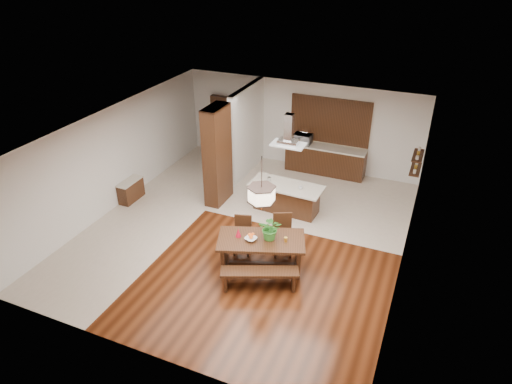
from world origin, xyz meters
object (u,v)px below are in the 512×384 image
at_px(fruit_bowl, 251,239).
at_px(pendant_lantern, 262,184).
at_px(dining_chair_left, 242,236).
at_px(island_cup, 300,188).
at_px(hallway_console, 131,190).
at_px(dining_table, 261,247).
at_px(range_hood, 289,130).
at_px(dining_chair_right, 283,236).
at_px(dining_bench, 260,279).
at_px(microwave, 303,139).
at_px(kitchen_island, 286,197).
at_px(foliage_plant, 271,228).

bearing_deg(fruit_bowl, pendant_lantern, 32.59).
height_order(dining_chair_left, island_cup, dining_chair_left).
relative_size(fruit_bowl, island_cup, 2.20).
height_order(hallway_console, dining_chair_left, dining_chair_left).
distance_m(dining_table, range_hood, 3.29).
bearing_deg(pendant_lantern, hallway_console, 162.70).
distance_m(fruit_bowl, range_hood, 3.26).
xyz_separation_m(dining_chair_right, fruit_bowl, (-0.46, -0.87, 0.34)).
bearing_deg(dining_bench, island_cup, 92.61).
bearing_deg(hallway_console, range_hood, 15.19).
relative_size(dining_chair_right, microwave, 1.82).
xyz_separation_m(hallway_console, dining_chair_left, (4.12, -1.09, 0.17)).
relative_size(dining_table, microwave, 3.83).
bearing_deg(dining_bench, range_hood, 99.74).
xyz_separation_m(dining_chair_left, microwave, (-0.10, 5.05, 0.63)).
relative_size(dining_bench, fruit_bowl, 6.49).
bearing_deg(kitchen_island, dining_bench, -77.25).
bearing_deg(island_cup, dining_table, -92.10).
relative_size(hallway_console, microwave, 1.53).
bearing_deg(microwave, foliage_plant, -75.98).
height_order(dining_chair_right, microwave, microwave).
bearing_deg(dining_chair_right, pendant_lantern, -133.89).
height_order(dining_chair_right, kitchen_island, dining_chair_right).
height_order(hallway_console, dining_chair_right, dining_chair_right).
height_order(dining_table, microwave, microwave).
bearing_deg(foliage_plant, pendant_lantern, -154.30).
relative_size(kitchen_island, microwave, 3.63).
height_order(hallway_console, island_cup, island_cup).
bearing_deg(dining_table, fruit_bowl, -147.41).
height_order(dining_bench, dining_chair_right, dining_chair_right).
height_order(fruit_bowl, island_cup, island_cup).
relative_size(dining_table, range_hood, 2.44).
xyz_separation_m(dining_table, kitchen_island, (-0.34, 2.70, -0.17)).
xyz_separation_m(hallway_console, kitchen_island, (4.45, 1.20, 0.12)).
distance_m(foliage_plant, microwave, 5.45).
xyz_separation_m(pendant_lantern, range_hood, (-0.34, 2.70, 0.22)).
height_order(foliage_plant, island_cup, foliage_plant).
distance_m(dining_chair_left, dining_chair_right, 0.99).
distance_m(dining_chair_right, island_cup, 1.88).
relative_size(dining_chair_right, island_cup, 8.71).
xyz_separation_m(dining_table, foliage_plant, (0.19, 0.09, 0.51)).
bearing_deg(foliage_plant, dining_chair_left, 160.21).
height_order(dining_bench, pendant_lantern, pendant_lantern).
xyz_separation_m(foliage_plant, range_hood, (-0.53, 2.61, 1.35)).
bearing_deg(dining_table, dining_chair_left, 149.09).
xyz_separation_m(dining_chair_left, pendant_lantern, (0.67, -0.40, 1.76)).
bearing_deg(island_cup, dining_chair_left, -109.42).
bearing_deg(hallway_console, dining_table, -17.30).
xyz_separation_m(dining_bench, fruit_bowl, (-0.44, 0.54, 0.62)).
distance_m(island_cup, microwave, 3.02).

